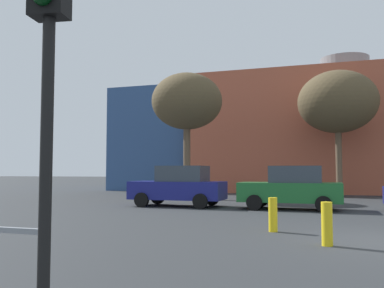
% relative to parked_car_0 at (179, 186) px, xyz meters
% --- Properties ---
extents(building_backdrop, '(38.63, 13.90, 11.26)m').
position_rel_parked_car_0_xyz_m(building_backdrop, '(8.15, 19.14, 3.64)').
color(building_backdrop, '#B2563D').
rests_on(building_backdrop, ground_plane).
extents(parked_car_0, '(4.35, 2.13, 1.89)m').
position_rel_parked_car_0_xyz_m(parked_car_0, '(0.00, 0.00, 0.00)').
color(parked_car_0, navy).
rests_on(parked_car_0, ground_plane).
extents(parked_car_1, '(4.30, 2.11, 1.86)m').
position_rel_parked_car_0_xyz_m(parked_car_1, '(5.14, -0.00, -0.01)').
color(parked_car_1, '#1E662D').
rests_on(parked_car_1, ground_plane).
extents(traffic_light_near_left, '(0.39, 0.38, 4.04)m').
position_rel_parked_car_0_xyz_m(traffic_light_near_left, '(4.09, -15.18, 2.03)').
color(traffic_light_near_left, black).
rests_on(traffic_light_near_left, ground_plane).
extents(bare_tree_1, '(4.28, 4.28, 7.58)m').
position_rel_parked_car_0_xyz_m(bare_tree_1, '(-1.42, 5.35, 4.88)').
color(bare_tree_1, brown).
rests_on(bare_tree_1, ground_plane).
extents(bare_tree_2, '(4.92, 4.92, 7.97)m').
position_rel_parked_car_0_xyz_m(bare_tree_2, '(7.30, 9.21, 5.04)').
color(bare_tree_2, brown).
rests_on(bare_tree_2, ground_plane).
extents(bollard_yellow_0, '(0.24, 0.24, 0.96)m').
position_rel_parked_car_0_xyz_m(bollard_yellow_0, '(6.61, -8.76, -0.46)').
color(bollard_yellow_0, yellow).
rests_on(bollard_yellow_0, ground_plane).
extents(bollard_yellow_1, '(0.24, 0.24, 0.92)m').
position_rel_parked_car_0_xyz_m(bollard_yellow_1, '(5.21, -6.94, -0.48)').
color(bollard_yellow_1, yellow).
rests_on(bollard_yellow_1, ground_plane).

